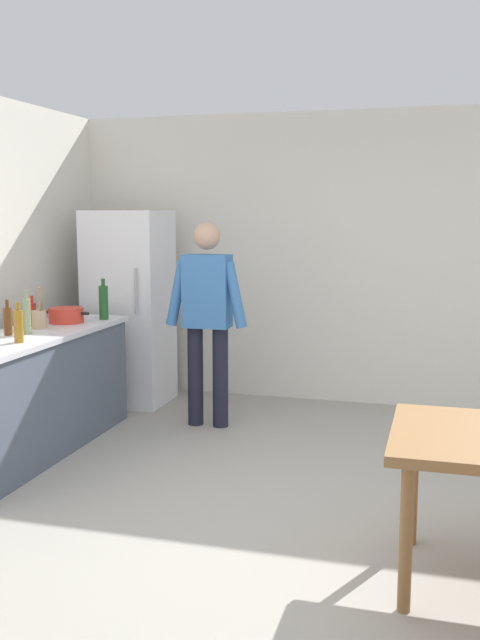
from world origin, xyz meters
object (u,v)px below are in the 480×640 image
object	(u,v)px
person	(207,311)
utensil_jar	(39,318)
bottle_vinegar_tall	(27,316)
bottle_wine_green	(104,302)
bottle_oil_amber	(19,326)
bottle_sauce_red	(32,314)
cooking_pot	(66,315)
refrigerator	(129,308)
bottle_beer_brown	(8,321)

from	to	relation	value
person	utensil_jar	distance (m)	1.34
person	utensil_jar	bearing A→B (deg)	-145.03
person	utensil_jar	xyz separation A→B (m)	(-1.10, -0.77, 0.00)
bottle_vinegar_tall	bottle_wine_green	size ratio (longest dim) A/B	0.94
bottle_oil_amber	bottle_sauce_red	size ratio (longest dim) A/B	1.17
person	cooking_pot	xyz separation A→B (m)	(-1.05, -0.44, -0.02)
utensil_jar	bottle_vinegar_tall	distance (m)	0.26
refrigerator	bottle_wine_green	xyz separation A→B (m)	(0.11, -0.75, 0.15)
refrigerator	person	size ratio (longest dim) A/B	1.06
cooking_pot	bottle_vinegar_tall	world-z (taller)	bottle_vinegar_tall
utensil_jar	bottle_oil_amber	size ratio (longest dim) A/B	1.14
utensil_jar	bottle_sauce_red	bearing A→B (deg)	141.51
refrigerator	cooking_pot	world-z (taller)	refrigerator
person	utensil_jar	world-z (taller)	person
bottle_vinegar_tall	cooking_pot	bearing A→B (deg)	90.67
person	refrigerator	bearing A→B (deg)	149.77
bottle_sauce_red	bottle_wine_green	size ratio (longest dim) A/B	0.71
refrigerator	bottle_beer_brown	world-z (taller)	refrigerator
utensil_jar	bottle_beer_brown	size ratio (longest dim) A/B	1.23
utensil_jar	bottle_oil_amber	bearing A→B (deg)	-71.92
bottle_sauce_red	utensil_jar	bearing A→B (deg)	-38.49
person	bottle_vinegar_tall	world-z (taller)	person
cooking_pot	bottle_beer_brown	world-z (taller)	bottle_beer_brown
cooking_pot	bottle_oil_amber	size ratio (longest dim) A/B	1.43
bottle_sauce_red	bottle_beer_brown	distance (m)	0.43
bottle_oil_amber	bottle_vinegar_tall	size ratio (longest dim) A/B	0.88
bottle_oil_amber	bottle_sauce_red	bearing A→B (deg)	114.43
utensil_jar	bottle_vinegar_tall	size ratio (longest dim) A/B	1.00
refrigerator	bottle_sauce_red	world-z (taller)	refrigerator
bottle_beer_brown	bottle_wine_green	size ratio (longest dim) A/B	0.76
bottle_oil_amber	bottle_beer_brown	size ratio (longest dim) A/B	1.08
bottle_oil_amber	bottle_wine_green	world-z (taller)	bottle_wine_green
refrigerator	bottle_wine_green	bearing A→B (deg)	-81.75
utensil_jar	bottle_wine_green	size ratio (longest dim) A/B	0.94
cooking_pot	bottle_oil_amber	bearing A→B (deg)	-81.15
bottle_oil_amber	bottle_sauce_red	distance (m)	0.73
utensil_jar	bottle_sauce_red	world-z (taller)	utensil_jar
bottle_sauce_red	bottle_vinegar_tall	xyz separation A→B (m)	(0.17, -0.34, 0.04)
utensil_jar	bottle_oil_amber	world-z (taller)	utensil_jar
cooking_pot	bottle_beer_brown	distance (m)	0.67
bottle_wine_green	bottle_oil_amber	bearing A→B (deg)	-93.62
utensil_jar	bottle_wine_green	xyz separation A→B (m)	(0.26, 0.57, 0.07)
bottle_vinegar_tall	bottle_wine_green	world-z (taller)	bottle_wine_green
refrigerator	bottle_beer_brown	size ratio (longest dim) A/B	6.92
person	bottle_wine_green	xyz separation A→B (m)	(-0.84, -0.20, 0.07)
bottle_beer_brown	bottle_sauce_red	bearing A→B (deg)	98.04
utensil_jar	bottle_wine_green	bearing A→B (deg)	65.76
utensil_jar	bottle_wine_green	world-z (taller)	bottle_wine_green
cooking_pot	bottle_sauce_red	bearing A→B (deg)	-123.97
bottle_wine_green	bottle_sauce_red	bearing A→B (deg)	-127.60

